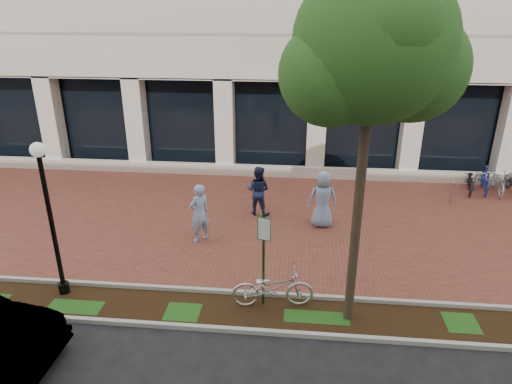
# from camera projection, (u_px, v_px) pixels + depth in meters

# --- Properties ---
(ground) EXTENTS (120.00, 120.00, 0.00)m
(ground) POSITION_uv_depth(u_px,v_px,m) (260.00, 220.00, 16.22)
(ground) COLOR black
(ground) RESTS_ON ground
(brick_plaza) EXTENTS (40.00, 9.00, 0.01)m
(brick_plaza) POSITION_uv_depth(u_px,v_px,m) (260.00, 220.00, 16.22)
(brick_plaza) COLOR brown
(brick_plaza) RESTS_ON ground
(planting_strip) EXTENTS (40.00, 1.50, 0.01)m
(planting_strip) POSITION_uv_depth(u_px,v_px,m) (241.00, 312.00, 11.40)
(planting_strip) COLOR black
(planting_strip) RESTS_ON ground
(curb_plaza_side) EXTENTS (40.00, 0.12, 0.12)m
(curb_plaza_side) POSITION_uv_depth(u_px,v_px,m) (244.00, 293.00, 12.06)
(curb_plaza_side) COLOR #B2B1A7
(curb_plaza_side) RESTS_ON ground
(curb_street_side) EXTENTS (40.00, 0.12, 0.12)m
(curb_street_side) POSITION_uv_depth(u_px,v_px,m) (237.00, 330.00, 10.69)
(curb_street_side) COLOR #B2B1A7
(curb_street_side) RESTS_ON ground
(parking_sign) EXTENTS (0.34, 0.07, 2.64)m
(parking_sign) POSITION_uv_depth(u_px,v_px,m) (264.00, 247.00, 11.08)
(parking_sign) COLOR #133518
(parking_sign) RESTS_ON ground
(lamppost) EXTENTS (0.36, 0.36, 4.16)m
(lamppost) POSITION_uv_depth(u_px,v_px,m) (50.00, 213.00, 11.28)
(lamppost) COLOR black
(lamppost) RESTS_ON ground
(street_tree) EXTENTS (3.79, 3.16, 8.01)m
(street_tree) POSITION_uv_depth(u_px,v_px,m) (375.00, 55.00, 8.84)
(street_tree) COLOR #463A28
(street_tree) RESTS_ON ground
(locked_bicycle) EXTENTS (2.14, 0.99, 1.09)m
(locked_bicycle) POSITION_uv_depth(u_px,v_px,m) (273.00, 287.00, 11.45)
(locked_bicycle) COLOR silver
(locked_bicycle) RESTS_ON ground
(pedestrian_left) EXTENTS (0.84, 0.83, 1.95)m
(pedestrian_left) POSITION_uv_depth(u_px,v_px,m) (199.00, 213.00, 14.49)
(pedestrian_left) COLOR #98B2E4
(pedestrian_left) RESTS_ON ground
(pedestrian_mid) EXTENTS (1.04, 0.90, 1.83)m
(pedestrian_mid) POSITION_uv_depth(u_px,v_px,m) (258.00, 191.00, 16.39)
(pedestrian_mid) COLOR #1D2549
(pedestrian_mid) RESTS_ON ground
(pedestrian_right) EXTENTS (1.01, 0.69, 2.00)m
(pedestrian_right) POSITION_uv_depth(u_px,v_px,m) (323.00, 199.00, 15.47)
(pedestrian_right) COLOR #7B96B8
(pedestrian_right) RESTS_ON ground
(bollard) EXTENTS (0.12, 0.12, 0.94)m
(bollard) POSITION_uv_depth(u_px,v_px,m) (451.00, 193.00, 17.36)
(bollard) COLOR #ADADB1
(bollard) RESTS_ON ground
(bike_rack_cluster) EXTENTS (3.10, 1.90, 1.05)m
(bike_rack_cluster) POSITION_uv_depth(u_px,v_px,m) (499.00, 181.00, 18.42)
(bike_rack_cluster) COLOR black
(bike_rack_cluster) RESTS_ON ground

